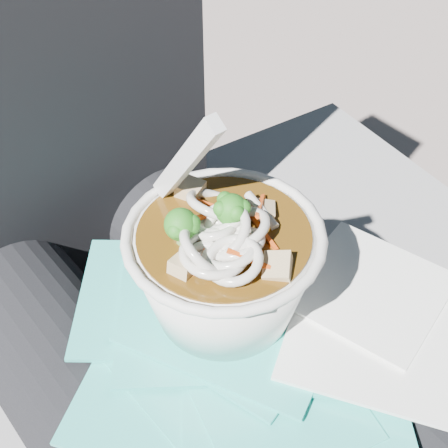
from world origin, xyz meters
TOP-DOWN VIEW (x-y plane):
  - stone_ledge at (0.00, 0.15)m, footprint 1.05×0.62m
  - lap at (0.00, 0.00)m, footprint 0.33×0.48m
  - person_body at (0.00, 0.09)m, footprint 0.34×0.94m
  - plastic_bag at (0.01, -0.02)m, footprint 0.31×0.38m
  - napkins at (0.12, -0.07)m, footprint 0.20×0.21m
  - udon_bowl at (0.03, 0.02)m, footprint 0.19×0.19m

SIDE VIEW (x-z plane):
  - stone_ledge at x=0.00m, z-range 0.00..0.42m
  - lap at x=0.00m, z-range 0.42..0.56m
  - person_body at x=0.00m, z-range 0.04..1.01m
  - plastic_bag at x=0.01m, z-range 0.56..0.57m
  - napkins at x=0.12m, z-range 0.58..0.58m
  - udon_bowl at x=0.03m, z-range 0.53..0.73m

